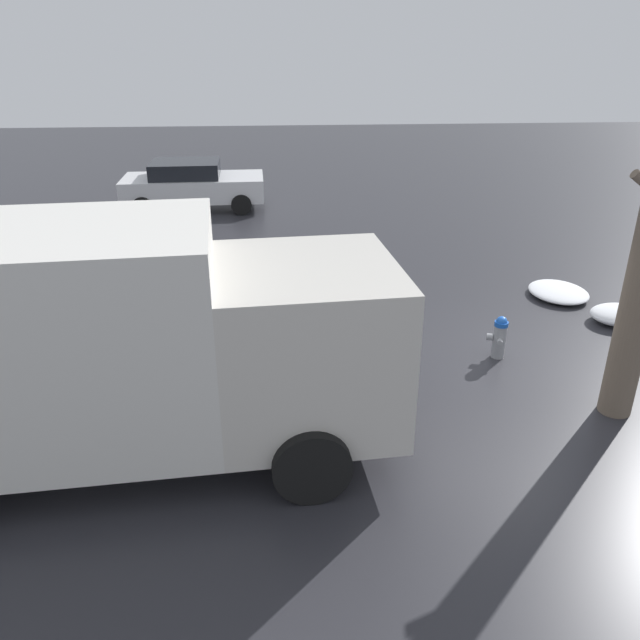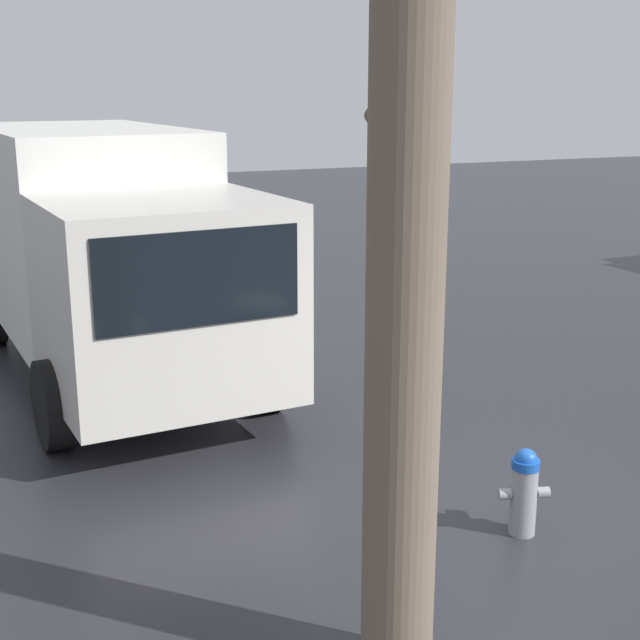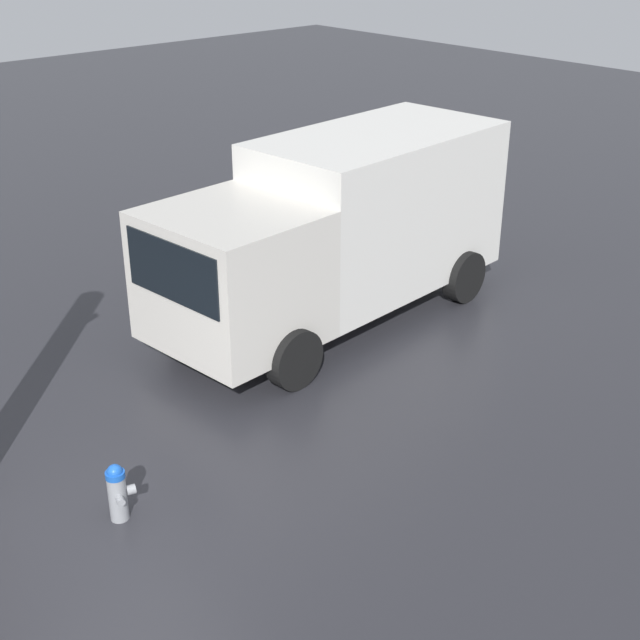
# 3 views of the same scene
# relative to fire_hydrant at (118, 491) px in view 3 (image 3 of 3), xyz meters

# --- Properties ---
(ground_plane) EXTENTS (60.00, 60.00, 0.00)m
(ground_plane) POSITION_rel_fire_hydrant_xyz_m (-0.01, 0.00, -0.37)
(ground_plane) COLOR #28282D
(fire_hydrant) EXTENTS (0.32, 0.42, 0.72)m
(fire_hydrant) POSITION_rel_fire_hydrant_xyz_m (0.00, 0.00, 0.00)
(fire_hydrant) COLOR gray
(fire_hydrant) RESTS_ON ground_plane
(delivery_truck) EXTENTS (6.55, 2.92, 2.96)m
(delivery_truck) POSITION_rel_fire_hydrant_xyz_m (5.52, 2.24, 1.22)
(delivery_truck) COLOR beige
(delivery_truck) RESTS_ON ground_plane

